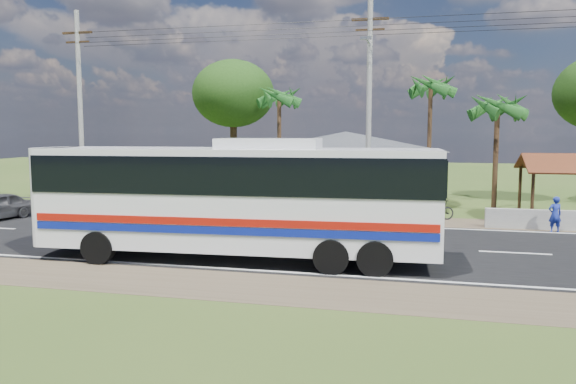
# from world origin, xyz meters

# --- Properties ---
(ground) EXTENTS (120.00, 120.00, 0.00)m
(ground) POSITION_xyz_m (0.00, 0.00, 0.00)
(ground) COLOR #354E1B
(ground) RESTS_ON ground
(road) EXTENTS (120.00, 16.00, 0.03)m
(road) POSITION_xyz_m (0.00, 0.00, 0.01)
(road) COLOR black
(road) RESTS_ON ground
(house) EXTENTS (12.40, 10.00, 5.00)m
(house) POSITION_xyz_m (1.00, 13.00, 2.64)
(house) COLOR tan
(house) RESTS_ON ground
(concrete_barrier) EXTENTS (7.00, 0.30, 0.90)m
(concrete_barrier) POSITION_xyz_m (12.00, 5.60, 0.45)
(concrete_barrier) COLOR #9E9E99
(concrete_barrier) RESTS_ON ground
(utility_poles) EXTENTS (32.80, 2.22, 11.00)m
(utility_poles) POSITION_xyz_m (2.67, 6.49, 5.77)
(utility_poles) COLOR #9E9E99
(utility_poles) RESTS_ON ground
(palm_near) EXTENTS (2.80, 2.80, 6.70)m
(palm_near) POSITION_xyz_m (9.50, 11.00, 5.71)
(palm_near) COLOR #47301E
(palm_near) RESTS_ON ground
(palm_mid) EXTENTS (2.80, 2.80, 8.20)m
(palm_mid) POSITION_xyz_m (6.00, 15.50, 7.16)
(palm_mid) COLOR #47301E
(palm_mid) RESTS_ON ground
(palm_far) EXTENTS (2.80, 2.80, 7.70)m
(palm_far) POSITION_xyz_m (-4.00, 16.00, 6.68)
(palm_far) COLOR #47301E
(palm_far) RESTS_ON ground
(tree_behind_house) EXTENTS (6.00, 6.00, 9.61)m
(tree_behind_house) POSITION_xyz_m (-8.00, 18.00, 7.12)
(tree_behind_house) COLOR #47301E
(tree_behind_house) RESTS_ON ground
(coach_bus) EXTENTS (13.64, 3.62, 4.19)m
(coach_bus) POSITION_xyz_m (-0.44, -3.46, 2.40)
(coach_bus) COLOR silver
(coach_bus) RESTS_ON ground
(motorcycle) EXTENTS (2.05, 1.40, 1.02)m
(motorcycle) POSITION_xyz_m (6.30, 7.20, 0.51)
(motorcycle) COLOR black
(motorcycle) RESTS_ON ground
(person) EXTENTS (0.66, 0.52, 1.60)m
(person) POSITION_xyz_m (11.32, 4.89, 0.80)
(person) COLOR navy
(person) RESTS_ON ground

